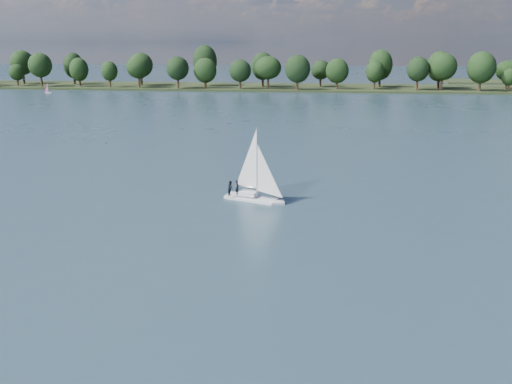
# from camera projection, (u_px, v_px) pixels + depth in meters

# --- Properties ---
(ground) EXTENTS (700.00, 700.00, 0.00)m
(ground) POSITION_uv_depth(u_px,v_px,m) (342.00, 129.00, 122.87)
(ground) COLOR #233342
(ground) RESTS_ON ground
(far_shore) EXTENTS (660.00, 40.00, 1.50)m
(far_shore) POSITION_uv_depth(u_px,v_px,m) (336.00, 89.00, 230.32)
(far_shore) COLOR black
(far_shore) RESTS_ON ground
(sailboat) EXTENTS (7.22, 4.36, 9.20)m
(sailboat) POSITION_uv_depth(u_px,v_px,m) (251.00, 179.00, 67.06)
(sailboat) COLOR silver
(sailboat) RESTS_ON ground
(dinghy_pink) EXTENTS (2.53, 1.17, 3.93)m
(dinghy_pink) POSITION_uv_depth(u_px,v_px,m) (48.00, 91.00, 209.96)
(dinghy_pink) COLOR silver
(dinghy_pink) RESTS_ON ground
(treeline) EXTENTS (562.44, 73.64, 18.60)m
(treeline) POSITION_uv_depth(u_px,v_px,m) (324.00, 68.00, 224.97)
(treeline) COLOR black
(treeline) RESTS_ON ground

